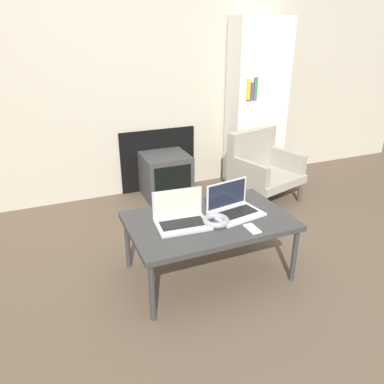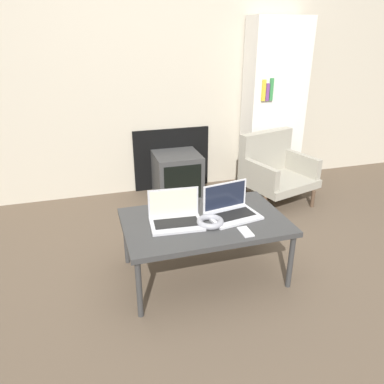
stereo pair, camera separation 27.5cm
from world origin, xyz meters
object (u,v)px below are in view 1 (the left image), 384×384
at_px(headphones, 216,221).
at_px(tv, 166,176).
at_px(laptop_right, 233,207).
at_px(armchair, 261,164).
at_px(phone, 252,229).
at_px(laptop_left, 181,217).

distance_m(headphones, tv, 1.49).
xyz_separation_m(laptop_right, armchair, (0.89, 1.04, -0.15)).
height_order(headphones, phone, headphones).
bearing_deg(laptop_right, tv, 81.41).
relative_size(laptop_left, headphones, 2.01).
height_order(phone, tv, tv).
bearing_deg(laptop_right, laptop_left, 170.16).
relative_size(laptop_right, headphones, 2.11).
distance_m(laptop_left, headphones, 0.23).
relative_size(headphones, tv, 0.39).
height_order(tv, armchair, armchair).
distance_m(laptop_left, armchair, 1.66).
relative_size(laptop_right, armchair, 0.50).
relative_size(phone, tv, 0.28).
xyz_separation_m(laptop_left, headphones, (0.21, -0.10, -0.02)).
bearing_deg(armchair, laptop_left, -156.97).
xyz_separation_m(laptop_left, phone, (0.39, -0.26, -0.04)).
xyz_separation_m(laptop_right, tv, (-0.03, 1.37, -0.25)).
bearing_deg(phone, armchair, 55.47).
xyz_separation_m(tv, armchair, (0.92, -0.34, 0.11)).
relative_size(phone, armchair, 0.17).
distance_m(laptop_left, tv, 1.44).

